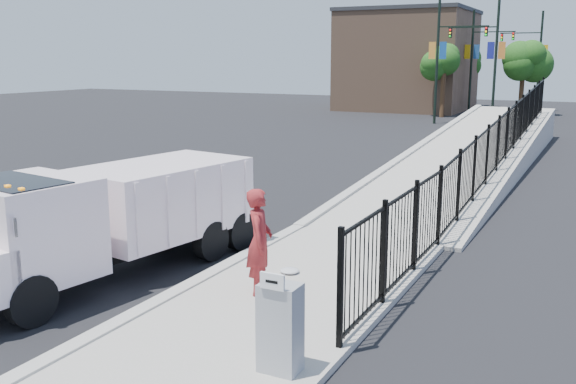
% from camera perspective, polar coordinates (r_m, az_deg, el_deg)
% --- Properties ---
extents(ground, '(120.00, 120.00, 0.00)m').
position_cam_1_polar(ground, '(13.07, -6.70, -7.61)').
color(ground, black).
rests_on(ground, ground).
extents(sidewalk, '(3.55, 12.00, 0.12)m').
position_cam_1_polar(sidewalk, '(10.52, -3.85, -12.16)').
color(sidewalk, '#9E998E').
rests_on(sidewalk, ground).
extents(curb, '(0.30, 12.00, 0.16)m').
position_cam_1_polar(curb, '(11.54, -12.25, -10.08)').
color(curb, '#ADAAA3').
rests_on(curb, ground).
extents(ramp, '(3.95, 24.06, 3.19)m').
position_cam_1_polar(ramp, '(27.03, 16.27, 2.14)').
color(ramp, '#9E998E').
rests_on(ramp, ground).
extents(iron_fence, '(0.10, 28.00, 1.80)m').
position_cam_1_polar(iron_fence, '(22.76, 18.05, 2.58)').
color(iron_fence, black).
rests_on(iron_fence, ground).
extents(truck, '(3.18, 6.96, 2.30)m').
position_cam_1_polar(truck, '(13.20, -15.90, -1.95)').
color(truck, black).
rests_on(truck, ground).
extents(worker, '(0.70, 0.83, 1.94)m').
position_cam_1_polar(worker, '(11.61, -2.55, -4.41)').
color(worker, maroon).
rests_on(worker, sidewalk).
extents(utility_cabinet, '(0.55, 0.40, 1.25)m').
position_cam_1_polar(utility_cabinet, '(8.89, -0.70, -11.98)').
color(utility_cabinet, gray).
rests_on(utility_cabinet, sidewalk).
extents(arrow_sign, '(0.35, 0.04, 0.22)m').
position_cam_1_polar(arrow_sign, '(8.44, -1.40, -7.95)').
color(arrow_sign, white).
rests_on(arrow_sign, utility_cabinet).
extents(debris, '(0.39, 0.39, 0.10)m').
position_cam_1_polar(debris, '(12.90, 0.15, -6.99)').
color(debris, silver).
rests_on(debris, sidewalk).
extents(light_pole_0, '(3.77, 0.22, 8.00)m').
position_cam_1_polar(light_pole_0, '(44.08, 13.52, 11.57)').
color(light_pole_0, black).
rests_on(light_pole_0, ground).
extents(light_pole_1, '(3.77, 0.22, 8.00)m').
position_cam_1_polar(light_pole_1, '(45.08, 17.59, 11.35)').
color(light_pole_1, black).
rests_on(light_pole_1, ground).
extents(light_pole_2, '(3.78, 0.22, 8.00)m').
position_cam_1_polar(light_pole_2, '(53.79, 16.33, 11.42)').
color(light_pole_2, black).
rests_on(light_pole_2, ground).
extents(light_pole_3, '(3.78, 0.22, 8.00)m').
position_cam_1_polar(light_pole_3, '(56.69, 21.15, 11.11)').
color(light_pole_3, black).
rests_on(light_pole_3, ground).
extents(tree_0, '(2.31, 2.31, 5.15)m').
position_cam_1_polar(tree_0, '(49.12, 13.72, 11.04)').
color(tree_0, '#382314').
rests_on(tree_0, ground).
extents(tree_1, '(2.50, 2.50, 5.25)m').
position_cam_1_polar(tree_1, '(52.55, 20.20, 10.71)').
color(tree_1, '#382314').
rests_on(tree_1, ground).
extents(tree_2, '(2.45, 2.45, 5.23)m').
position_cam_1_polar(tree_2, '(60.96, 15.61, 11.05)').
color(tree_2, '#382314').
rests_on(tree_2, ground).
extents(building, '(10.00, 10.00, 8.00)m').
position_cam_1_polar(building, '(56.52, 10.60, 11.32)').
color(building, '#8C664C').
rests_on(building, ground).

